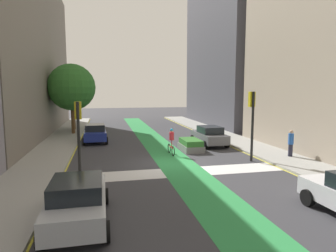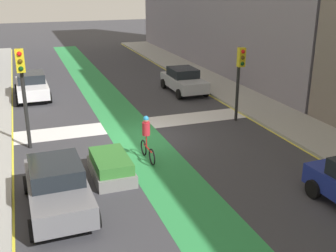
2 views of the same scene
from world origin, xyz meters
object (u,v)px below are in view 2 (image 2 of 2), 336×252
at_px(traffic_signal_near_right, 22,80).
at_px(cyclist_in_lane, 147,137).
at_px(traffic_signal_near_left, 240,70).
at_px(car_grey_right_far, 57,186).
at_px(median_planter, 111,167).
at_px(car_silver_left_near, 184,80).
at_px(car_white_right_near, 32,86).

bearing_deg(traffic_signal_near_right, cyclist_in_lane, 148.20).
distance_m(traffic_signal_near_right, traffic_signal_near_left, 10.39).
height_order(traffic_signal_near_right, car_grey_right_far, traffic_signal_near_right).
bearing_deg(median_planter, cyclist_in_lane, -147.67).
bearing_deg(car_grey_right_far, car_silver_left_near, -126.74).
height_order(car_grey_right_far, cyclist_in_lane, cyclist_in_lane).
height_order(car_white_right_near, cyclist_in_lane, cyclist_in_lane).
distance_m(car_silver_left_near, median_planter, 12.88).
bearing_deg(traffic_signal_near_right, car_grey_right_far, 96.92).
relative_size(traffic_signal_near_right, traffic_signal_near_left, 1.14).
distance_m(traffic_signal_near_right, car_grey_right_far, 6.08).
distance_m(car_grey_right_far, cyclist_in_lane, 4.75).
bearing_deg(car_silver_left_near, median_planter, 56.16).
distance_m(car_grey_right_far, car_silver_left_near, 15.48).
bearing_deg(cyclist_in_lane, traffic_signal_near_left, -152.06).
relative_size(car_white_right_near, cyclist_in_lane, 2.28).
relative_size(traffic_signal_near_left, car_silver_left_near, 0.92).
xyz_separation_m(traffic_signal_near_left, car_white_right_near, (9.88, -8.30, -1.91)).
distance_m(traffic_signal_near_right, car_silver_left_near, 12.25).
bearing_deg(traffic_signal_near_left, car_grey_right_far, 31.41).
bearing_deg(traffic_signal_near_right, car_silver_left_near, -145.62).
height_order(traffic_signal_near_right, traffic_signal_near_left, traffic_signal_near_right).
relative_size(car_white_right_near, car_grey_right_far, 1.00).
bearing_deg(car_white_right_near, traffic_signal_near_right, 86.69).
relative_size(traffic_signal_near_left, cyclist_in_lane, 2.07).
distance_m(car_grey_right_far, median_planter, 2.73).
height_order(car_grey_right_far, median_planter, car_grey_right_far).
distance_m(traffic_signal_near_right, median_planter, 5.47).
xyz_separation_m(car_grey_right_far, median_planter, (-2.09, -1.71, -0.40)).
bearing_deg(cyclist_in_lane, median_planter, 32.33).
xyz_separation_m(traffic_signal_near_left, cyclist_in_lane, (5.87, 3.12, -1.74)).
bearing_deg(traffic_signal_near_right, car_white_right_near, -93.31).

